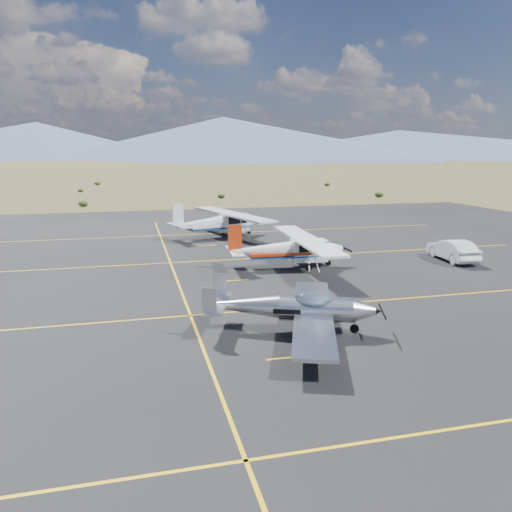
{
  "coord_description": "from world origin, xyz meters",
  "views": [
    {
      "loc": [
        -8.35,
        -19.34,
        7.25
      ],
      "look_at": [
        -1.85,
        6.46,
        1.6
      ],
      "focal_mm": 35.0,
      "sensor_mm": 36.0,
      "label": 1
    }
  ],
  "objects_px": {
    "aircraft_cessna": "(289,248)",
    "sedan": "(453,250)",
    "aircraft_low_wing": "(296,308)",
    "aircraft_plain": "(219,222)"
  },
  "relations": [
    {
      "from": "aircraft_cessna",
      "to": "sedan",
      "type": "bearing_deg",
      "value": -0.74
    },
    {
      "from": "sedan",
      "to": "aircraft_cessna",
      "type": "bearing_deg",
      "value": 0.99
    },
    {
      "from": "aircraft_low_wing",
      "to": "aircraft_cessna",
      "type": "distance_m",
      "value": 11.31
    },
    {
      "from": "aircraft_low_wing",
      "to": "aircraft_plain",
      "type": "xyz_separation_m",
      "value": [
        0.92,
        22.93,
        0.37
      ]
    },
    {
      "from": "aircraft_low_wing",
      "to": "sedan",
      "type": "xyz_separation_m",
      "value": [
        14.44,
        10.1,
        -0.26
      ]
    },
    {
      "from": "aircraft_cessna",
      "to": "aircraft_plain",
      "type": "bearing_deg",
      "value": 103.69
    },
    {
      "from": "aircraft_cessna",
      "to": "aircraft_plain",
      "type": "xyz_separation_m",
      "value": [
        -2.27,
        12.08,
        0.1
      ]
    },
    {
      "from": "aircraft_low_wing",
      "to": "sedan",
      "type": "relative_size",
      "value": 2.15
    },
    {
      "from": "aircraft_plain",
      "to": "sedan",
      "type": "xyz_separation_m",
      "value": [
        13.52,
        -12.82,
        -0.62
      ]
    },
    {
      "from": "aircraft_plain",
      "to": "sedan",
      "type": "height_order",
      "value": "aircraft_plain"
    }
  ]
}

